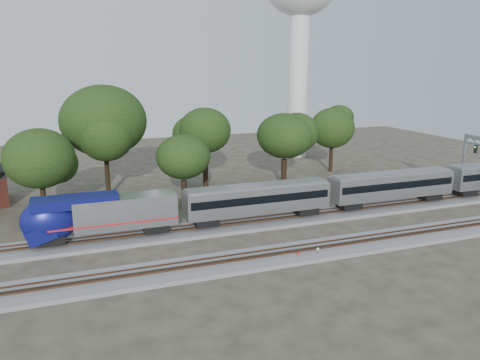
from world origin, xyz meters
The scene contains 14 objects.
ground centered at (0.00, 0.00, 0.00)m, with size 160.00×160.00×0.00m, color #383328.
track_far centered at (0.00, 6.00, 0.21)m, with size 160.00×5.00×0.73m.
track_near centered at (0.00, -4.00, 0.21)m, with size 160.00×5.00×0.73m.
train centered at (25.16, 6.00, 3.25)m, with size 91.84×3.17×4.67m.
switch_stand_red centered at (5.54, -5.38, 0.58)m, with size 0.29×0.11×0.91m.
switch_stand_white centered at (7.76, -5.26, 0.65)m, with size 0.32×0.06×1.01m.
switch_lever centered at (6.44, -5.75, 0.15)m, with size 0.50×0.30×0.30m, color #512D19.
water_tower centered at (30.40, 44.30, 29.71)m, with size 14.49×14.49×40.11m.
tree_2 centered at (-18.02, 17.20, 7.58)m, with size 7.73×7.73×10.90m.
tree_3 centered at (-9.75, 24.52, 11.03)m, with size 11.22×11.22×15.82m.
tree_4 centered at (-0.58, 16.10, 6.84)m, with size 6.98×6.98×9.84m.
tree_5 centered at (5.02, 25.22, 8.92)m, with size 9.08×9.08×12.80m.
tree_6 centered at (16.69, 21.51, 8.03)m, with size 8.18×8.18×11.53m.
tree_7 centered at (29.32, 28.52, 7.82)m, with size 7.97×7.97×11.23m.
Camera 1 is at (-14.32, -43.18, 18.41)m, focal length 35.00 mm.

